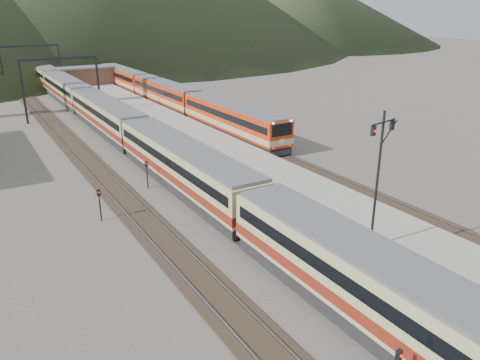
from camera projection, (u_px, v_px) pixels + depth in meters
track_main at (123, 142)px, 50.65m from camera, size 2.60×200.00×0.23m
track_far at (75, 149)px, 48.24m from camera, size 2.60×200.00×0.23m
track_second at (216, 129)px, 56.19m from camera, size 2.60×200.00×0.23m
platform at (178, 136)px, 51.59m from camera, size 8.00×100.00×1.00m
gantry_near at (61, 76)px, 59.48m from camera, size 9.55×0.25×8.00m
gantry_far at (31, 59)px, 79.64m from camera, size 9.55×0.25×8.00m
station_shed at (86, 75)px, 83.13m from camera, size 9.40×4.40×3.10m
main_train at (107, 114)px, 54.31m from camera, size 3.12×106.83×3.81m
second_train at (166, 94)px, 68.10m from camera, size 2.82×57.95×3.45m
signal_mast at (379, 168)px, 24.82m from camera, size 2.17×0.60×7.75m
short_signal_b at (147, 171)px, 37.25m from camera, size 0.25×0.21×2.27m
short_signal_c at (99, 201)px, 31.48m from camera, size 0.25×0.21×2.27m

